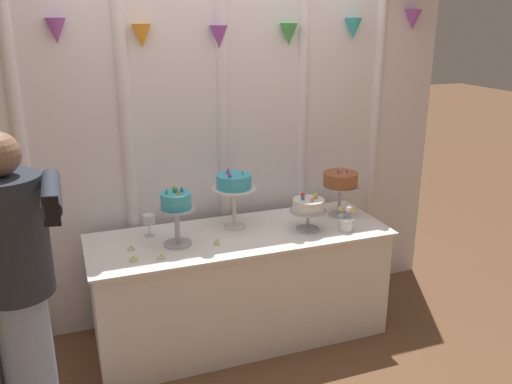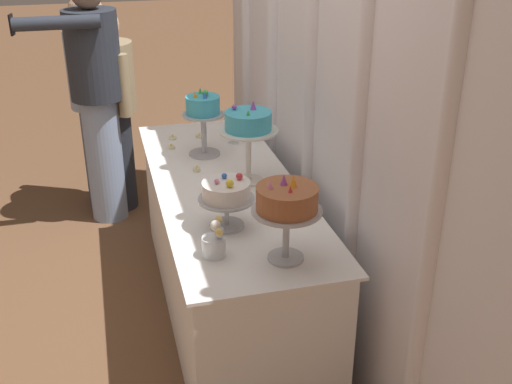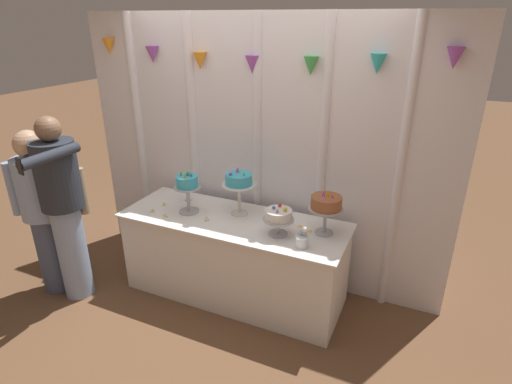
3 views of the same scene
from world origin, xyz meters
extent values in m
plane|color=brown|center=(0.00, 0.00, 0.00)|extent=(24.00, 24.00, 0.00)
cube|color=white|center=(0.00, 0.57, 1.23)|extent=(3.55, 0.04, 2.45)
cylinder|color=white|center=(-1.30, 0.54, 1.23)|extent=(0.08, 0.08, 2.45)
cylinder|color=white|center=(-0.64, 0.54, 1.23)|extent=(0.09, 0.09, 2.45)
cylinder|color=white|center=(0.03, 0.54, 1.23)|extent=(0.08, 0.08, 2.45)
cylinder|color=white|center=(0.64, 0.54, 1.23)|extent=(0.08, 0.08, 2.45)
cylinder|color=white|center=(1.28, 0.54, 1.23)|extent=(0.07, 0.07, 2.45)
cone|color=purple|center=(-1.02, 0.51, 2.08)|extent=(0.12, 0.12, 0.15)
cone|color=orange|center=(-0.51, 0.51, 2.05)|extent=(0.12, 0.12, 0.15)
cone|color=purple|center=(0.00, 0.51, 2.03)|extent=(0.12, 0.12, 0.15)
cone|color=green|center=(0.51, 0.51, 2.05)|extent=(0.12, 0.12, 0.15)
cone|color=#2DB2B7|center=(1.02, 0.51, 2.08)|extent=(0.12, 0.12, 0.15)
cone|color=purple|center=(1.52, 0.51, 2.14)|extent=(0.12, 0.12, 0.15)
cube|color=white|center=(0.00, 0.10, 0.38)|extent=(1.96, 0.67, 0.76)
cube|color=white|center=(0.00, 0.10, 0.77)|extent=(2.01, 0.72, 0.01)
cylinder|color=#B2B2B7|center=(-0.43, 0.07, 0.78)|extent=(0.18, 0.18, 0.01)
cylinder|color=#B2B2B7|center=(-0.43, 0.07, 0.90)|extent=(0.03, 0.03, 0.22)
cylinder|color=#B2B2B7|center=(-0.43, 0.07, 1.02)|extent=(0.24, 0.24, 0.01)
cylinder|color=#3DB2D1|center=(-0.43, 0.07, 1.08)|extent=(0.19, 0.19, 0.10)
cone|color=blue|center=(-0.39, 0.08, 1.14)|extent=(0.03, 0.03, 0.04)
sphere|color=green|center=(-0.43, 0.08, 1.14)|extent=(0.03, 0.03, 0.03)
cone|color=green|center=(-0.49, 0.07, 1.14)|extent=(0.03, 0.03, 0.04)
cone|color=orange|center=(-0.42, 0.03, 1.14)|extent=(0.03, 0.03, 0.04)
cylinder|color=silver|center=(0.00, 0.22, 0.78)|extent=(0.15, 0.15, 0.01)
cylinder|color=silver|center=(0.00, 0.22, 0.92)|extent=(0.03, 0.03, 0.26)
cylinder|color=silver|center=(0.00, 0.22, 1.06)|extent=(0.30, 0.30, 0.01)
cylinder|color=#3DB2D1|center=(0.00, 0.22, 1.11)|extent=(0.24, 0.24, 0.09)
cone|color=green|center=(0.06, 0.21, 1.17)|extent=(0.02, 0.02, 0.03)
cone|color=purple|center=(-0.03, 0.26, 1.18)|extent=(0.03, 0.03, 0.05)
sphere|color=purple|center=(-0.05, 0.16, 1.17)|extent=(0.03, 0.03, 0.03)
cylinder|color=#B2B2B7|center=(0.46, 0.01, 0.78)|extent=(0.16, 0.16, 0.01)
cylinder|color=#B2B2B7|center=(0.46, 0.01, 0.85)|extent=(0.02, 0.02, 0.12)
cylinder|color=#B2B2B7|center=(0.46, 0.01, 0.92)|extent=(0.25, 0.25, 0.01)
cylinder|color=white|center=(0.46, 0.01, 0.96)|extent=(0.21, 0.21, 0.08)
sphere|color=yellow|center=(0.51, 0.02, 1.01)|extent=(0.03, 0.03, 0.03)
sphere|color=#DB333D|center=(0.44, 0.07, 1.01)|extent=(0.03, 0.03, 0.03)
sphere|color=blue|center=(0.41, 0.01, 1.01)|extent=(0.03, 0.03, 0.03)
sphere|color=pink|center=(0.46, -0.03, 1.01)|extent=(0.02, 0.02, 0.02)
cylinder|color=#B2B2B7|center=(0.79, 0.18, 0.78)|extent=(0.15, 0.15, 0.01)
cylinder|color=#B2B2B7|center=(0.79, 0.18, 0.89)|extent=(0.03, 0.03, 0.21)
cylinder|color=#B2B2B7|center=(0.79, 0.18, 1.00)|extent=(0.28, 0.28, 0.01)
cylinder|color=#995633|center=(0.79, 0.18, 1.05)|extent=(0.25, 0.25, 0.10)
cone|color=#DB333D|center=(0.84, 0.18, 1.12)|extent=(0.02, 0.02, 0.03)
cone|color=orange|center=(0.79, 0.21, 1.13)|extent=(0.03, 0.03, 0.05)
cone|color=purple|center=(0.76, 0.18, 1.13)|extent=(0.03, 0.03, 0.04)
cone|color=pink|center=(0.78, 0.12, 1.12)|extent=(0.03, 0.03, 0.04)
cylinder|color=silver|center=(-0.58, 0.27, 0.78)|extent=(0.06, 0.06, 0.00)
cylinder|color=silver|center=(-0.58, 0.27, 0.83)|extent=(0.01, 0.01, 0.09)
cylinder|color=silver|center=(-0.58, 0.27, 0.90)|extent=(0.08, 0.08, 0.06)
cylinder|color=silver|center=(0.69, -0.10, 0.82)|extent=(0.10, 0.10, 0.09)
sphere|color=silver|center=(0.67, -0.07, 0.88)|extent=(0.04, 0.04, 0.04)
sphere|color=#E5C666|center=(0.75, -0.08, 0.91)|extent=(0.03, 0.03, 0.03)
sphere|color=white|center=(0.71, -0.09, 0.93)|extent=(0.04, 0.04, 0.04)
sphere|color=silver|center=(0.71, -0.08, 0.89)|extent=(0.03, 0.03, 0.03)
sphere|color=#E5C666|center=(0.66, -0.07, 0.93)|extent=(0.03, 0.03, 0.03)
cylinder|color=beige|center=(-0.73, -0.08, 0.79)|extent=(0.05, 0.05, 0.02)
sphere|color=#F9CC4C|center=(-0.73, -0.08, 0.80)|extent=(0.01, 0.01, 0.01)
cylinder|color=beige|center=(-0.72, 0.09, 0.79)|extent=(0.05, 0.05, 0.01)
sphere|color=#F9CC4C|center=(-0.72, 0.09, 0.80)|extent=(0.01, 0.01, 0.01)
cylinder|color=beige|center=(-0.57, -0.11, 0.79)|extent=(0.05, 0.05, 0.01)
sphere|color=#F9CC4C|center=(-0.57, -0.11, 0.80)|extent=(0.01, 0.01, 0.01)
cylinder|color=beige|center=(-0.20, -0.02, 0.79)|extent=(0.04, 0.04, 0.02)
sphere|color=#F9CC4C|center=(-0.20, -0.02, 0.81)|extent=(0.01, 0.01, 0.01)
cylinder|color=#93ADD6|center=(-1.33, -0.49, 0.45)|extent=(0.32, 0.32, 0.89)
cylinder|color=#282D38|center=(-1.33, -0.49, 1.19)|extent=(0.44, 0.44, 0.59)
cube|color=#232328|center=(-1.33, -0.65, 1.22)|extent=(0.04, 0.02, 0.37)
cylinder|color=#282D38|center=(-1.13, -0.69, 1.44)|extent=(0.08, 0.51, 0.08)
cube|color=black|center=(-1.13, -0.94, 1.44)|extent=(0.06, 0.02, 0.12)
cylinder|color=#93ADD6|center=(-1.39, -0.42, 1.03)|extent=(0.08, 0.08, 0.48)
cylinder|color=#9E8966|center=(-1.28, -0.32, 0.98)|extent=(0.08, 0.08, 0.43)
camera|label=1|loc=(-1.06, -3.07, 2.16)|focal=37.74mm
camera|label=2|loc=(2.89, -0.49, 2.12)|focal=43.83mm
camera|label=3|loc=(1.50, -2.73, 2.40)|focal=28.86mm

